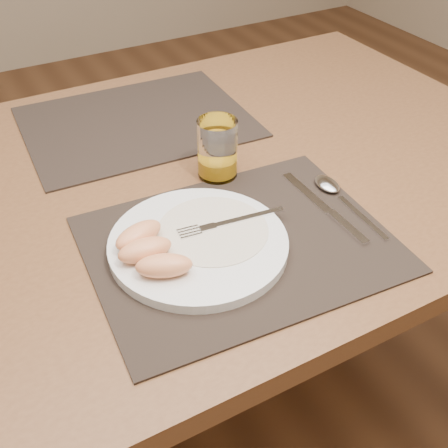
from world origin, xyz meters
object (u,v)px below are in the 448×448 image
placemat_near (239,244)px  placemat_far (137,122)px  table (184,211)px  juice_glass (217,151)px  plate (198,244)px  knife (330,212)px  fork (223,224)px  spoon (332,189)px

placemat_near → placemat_far: (0.01, 0.44, 0.00)m
table → juice_glass: juice_glass is taller
juice_glass → plate: bearing=-126.5°
knife → placemat_far: bearing=109.3°
table → juice_glass: 0.15m
placemat_far → fork: (-0.02, -0.41, 0.02)m
placemat_near → juice_glass: (0.06, 0.18, 0.05)m
knife → plate: bearing=173.2°
table → spoon: size_ratio=7.30×
table → knife: 0.29m
knife → juice_glass: bearing=118.6°
knife → spoon: size_ratio=1.15×
placemat_near → placemat_far: 0.44m
knife → juice_glass: juice_glass is taller
spoon → placemat_far: bearing=116.5°
plate → fork: 0.05m
placemat_near → spoon: spoon is taller
fork → spoon: 0.22m
knife → spoon: spoon is taller
table → placemat_far: placemat_far is taller
placemat_near → plate: size_ratio=1.67×
placemat_far → table: bearing=-90.3°
plate → spoon: 0.27m
placemat_far → juice_glass: size_ratio=4.26×
table → knife: (0.16, -0.23, 0.09)m
placemat_near → placemat_far: bearing=88.8°
placemat_near → fork: bearing=108.0°
table → plate: 0.23m
spoon → placemat_near: bearing=-168.6°
placemat_far → juice_glass: 0.27m
knife → juice_glass: (-0.10, 0.19, 0.04)m
plate → juice_glass: (0.12, 0.16, 0.04)m
table → spoon: bearing=-41.8°
spoon → table: bearing=138.2°
placemat_far → knife: bearing=-70.7°
fork → juice_glass: (0.07, 0.15, 0.03)m
plate → fork: bearing=15.6°
knife → spoon: bearing=49.7°
spoon → juice_glass: bearing=135.9°
plate → fork: (0.05, 0.01, 0.01)m
table → spoon: spoon is taller
plate → spoon: size_ratio=1.41×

